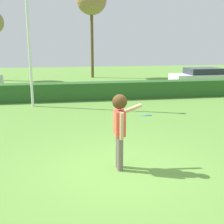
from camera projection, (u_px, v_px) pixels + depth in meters
name	position (u px, v px, depth m)	size (l,w,h in m)	color
ground_plane	(122.00, 170.00, 6.98)	(60.00, 60.00, 0.00)	#61933B
person	(120.00, 122.00, 6.80)	(0.75, 0.56, 1.79)	#72605B
frisbee	(146.00, 116.00, 6.63)	(0.27, 0.26, 0.09)	#268CE5
lamppost	(28.00, 21.00, 13.03)	(0.24, 0.24, 7.04)	silver
hedge_row	(87.00, 91.00, 15.47)	(24.60, 0.90, 0.89)	#2B5A24
parked_car_white	(203.00, 76.00, 19.89)	(4.25, 1.90, 1.25)	white
birch_tree	(91.00, 0.00, 23.81)	(2.47, 2.47, 7.52)	brown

